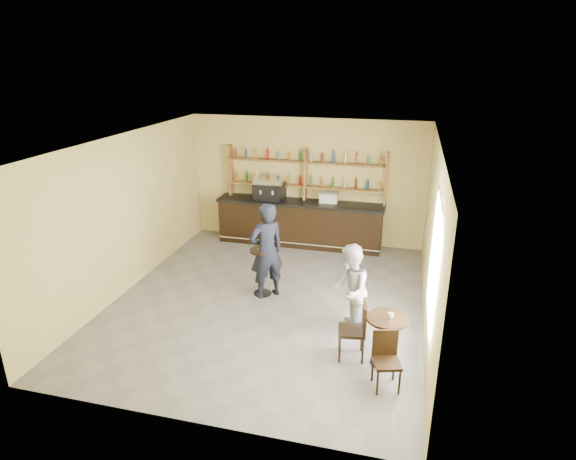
% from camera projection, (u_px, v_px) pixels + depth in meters
% --- Properties ---
extents(floor, '(7.00, 7.00, 0.00)m').
position_uv_depth(floor, '(269.00, 301.00, 9.65)').
color(floor, slate).
rests_on(floor, ground).
extents(ceiling, '(7.00, 7.00, 0.00)m').
position_uv_depth(ceiling, '(266.00, 141.00, 8.55)').
color(ceiling, white).
rests_on(ceiling, wall_back).
extents(wall_back, '(7.00, 0.00, 7.00)m').
position_uv_depth(wall_back, '(306.00, 181.00, 12.28)').
color(wall_back, '#DBCB7C').
rests_on(wall_back, floor).
extents(wall_front, '(7.00, 0.00, 7.00)m').
position_uv_depth(wall_front, '(186.00, 319.00, 5.92)').
color(wall_front, '#DBCB7C').
rests_on(wall_front, floor).
extents(wall_left, '(0.00, 7.00, 7.00)m').
position_uv_depth(wall_left, '(126.00, 214.00, 9.79)').
color(wall_left, '#DBCB7C').
rests_on(wall_left, floor).
extents(wall_right, '(0.00, 7.00, 7.00)m').
position_uv_depth(wall_right, '(432.00, 240.00, 8.40)').
color(wall_right, '#DBCB7C').
rests_on(wall_right, floor).
extents(window_pane, '(0.00, 2.00, 2.00)m').
position_uv_depth(window_pane, '(434.00, 262.00, 7.28)').
color(window_pane, white).
rests_on(window_pane, wall_right).
extents(window_frame, '(0.04, 1.70, 2.10)m').
position_uv_depth(window_frame, '(434.00, 262.00, 7.28)').
color(window_frame, black).
rests_on(window_frame, wall_right).
extents(shelf_unit, '(4.00, 0.26, 1.40)m').
position_uv_depth(shelf_unit, '(306.00, 174.00, 12.09)').
color(shelf_unit, brown).
rests_on(shelf_unit, wall_back).
extents(liquor_bottles, '(3.68, 0.10, 1.00)m').
position_uv_depth(liquor_bottles, '(306.00, 168.00, 12.03)').
color(liquor_bottles, '#8C5919').
rests_on(liquor_bottles, shelf_unit).
extents(bar_counter, '(4.26, 0.83, 1.15)m').
position_uv_depth(bar_counter, '(300.00, 223.00, 12.34)').
color(bar_counter, black).
rests_on(bar_counter, floor).
extents(espresso_machine, '(0.79, 0.56, 0.53)m').
position_uv_depth(espresso_machine, '(269.00, 189.00, 12.23)').
color(espresso_machine, black).
rests_on(espresso_machine, bar_counter).
extents(pastry_case, '(0.50, 0.43, 0.27)m').
position_uv_depth(pastry_case, '(329.00, 198.00, 11.92)').
color(pastry_case, silver).
rests_on(pastry_case, bar_counter).
extents(pedestal_table, '(0.54, 0.54, 0.98)m').
position_uv_depth(pedestal_table, '(262.00, 272.00, 9.77)').
color(pedestal_table, black).
rests_on(pedestal_table, floor).
extents(napkin, '(0.20, 0.20, 0.00)m').
position_uv_depth(napkin, '(262.00, 250.00, 9.60)').
color(napkin, white).
rests_on(napkin, pedestal_table).
extents(donut, '(0.17, 0.17, 0.05)m').
position_uv_depth(donut, '(262.00, 249.00, 9.58)').
color(donut, gold).
rests_on(donut, napkin).
extents(cup_pedestal, '(0.16, 0.16, 0.09)m').
position_uv_depth(cup_pedestal, '(270.00, 246.00, 9.64)').
color(cup_pedestal, white).
rests_on(cup_pedestal, pedestal_table).
extents(man_main, '(0.85, 0.83, 1.97)m').
position_uv_depth(man_main, '(266.00, 251.00, 9.53)').
color(man_main, black).
rests_on(man_main, floor).
extents(cafe_table, '(0.87, 0.87, 0.83)m').
position_uv_depth(cafe_table, '(386.00, 341.00, 7.57)').
color(cafe_table, black).
rests_on(cafe_table, floor).
extents(cup_cafe, '(0.10, 0.10, 0.08)m').
position_uv_depth(cup_cafe, '(391.00, 316.00, 7.40)').
color(cup_cafe, white).
rests_on(cup_cafe, cafe_table).
extents(chair_west, '(0.49, 0.49, 0.99)m').
position_uv_depth(chair_west, '(352.00, 330.00, 7.72)').
color(chair_west, black).
rests_on(chair_west, floor).
extents(chair_south, '(0.48, 0.48, 0.88)m').
position_uv_depth(chair_south, '(387.00, 362.00, 7.01)').
color(chair_south, black).
rests_on(chair_south, floor).
extents(patron_second, '(0.69, 0.85, 1.66)m').
position_uv_depth(patron_second, '(350.00, 290.00, 8.29)').
color(patron_second, '#A2A1A6').
rests_on(patron_second, floor).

